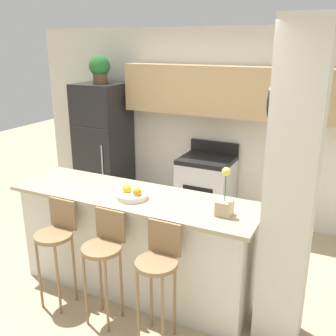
# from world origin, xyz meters

# --- Properties ---
(ground_plane) EXTENTS (14.00, 14.00, 0.00)m
(ground_plane) POSITION_xyz_m (0.00, 0.00, 0.00)
(ground_plane) COLOR tan
(wall_back) EXTENTS (5.60, 0.38, 2.55)m
(wall_back) POSITION_xyz_m (0.10, 2.02, 1.47)
(wall_back) COLOR silver
(wall_back) RESTS_ON ground_plane
(pillar_right) EXTENTS (0.38, 0.32, 2.55)m
(pillar_right) POSITION_xyz_m (1.40, -0.02, 1.28)
(pillar_right) COLOR silver
(pillar_right) RESTS_ON ground_plane
(counter_bar) EXTENTS (2.39, 0.70, 1.01)m
(counter_bar) POSITION_xyz_m (0.00, 0.00, 0.51)
(counter_bar) COLOR silver
(counter_bar) RESTS_ON ground_plane
(refrigerator) EXTENTS (0.66, 0.69, 1.80)m
(refrigerator) POSITION_xyz_m (-1.55, 1.71, 0.90)
(refrigerator) COLOR black
(refrigerator) RESTS_ON ground_plane
(stove_range) EXTENTS (0.68, 0.60, 1.07)m
(stove_range) POSITION_xyz_m (0.06, 1.76, 0.46)
(stove_range) COLOR silver
(stove_range) RESTS_ON ground_plane
(bar_stool_left) EXTENTS (0.34, 0.34, 1.01)m
(bar_stool_left) POSITION_xyz_m (-0.52, -0.49, 0.68)
(bar_stool_left) COLOR olive
(bar_stool_left) RESTS_ON ground_plane
(bar_stool_mid) EXTENTS (0.34, 0.34, 1.01)m
(bar_stool_mid) POSITION_xyz_m (0.00, -0.49, 0.68)
(bar_stool_mid) COLOR olive
(bar_stool_mid) RESTS_ON ground_plane
(bar_stool_right) EXTENTS (0.34, 0.34, 1.01)m
(bar_stool_right) POSITION_xyz_m (0.52, -0.49, 0.68)
(bar_stool_right) COLOR olive
(bar_stool_right) RESTS_ON ground_plane
(potted_plant_on_fridge) EXTENTS (0.30, 0.30, 0.39)m
(potted_plant_on_fridge) POSITION_xyz_m (-1.55, 1.71, 2.01)
(potted_plant_on_fridge) COLOR brown
(potted_plant_on_fridge) RESTS_ON refrigerator
(orchid_vase) EXTENTS (0.13, 0.13, 0.41)m
(orchid_vase) POSITION_xyz_m (0.90, -0.05, 1.12)
(orchid_vase) COLOR tan
(orchid_vase) RESTS_ON counter_bar
(fruit_bowl) EXTENTS (0.29, 0.29, 0.12)m
(fruit_bowl) POSITION_xyz_m (0.04, -0.08, 1.05)
(fruit_bowl) COLOR silver
(fruit_bowl) RESTS_ON counter_bar
(trash_bin) EXTENTS (0.28, 0.28, 0.38)m
(trash_bin) POSITION_xyz_m (-1.00, 1.47, 0.19)
(trash_bin) COLOR black
(trash_bin) RESTS_ON ground_plane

